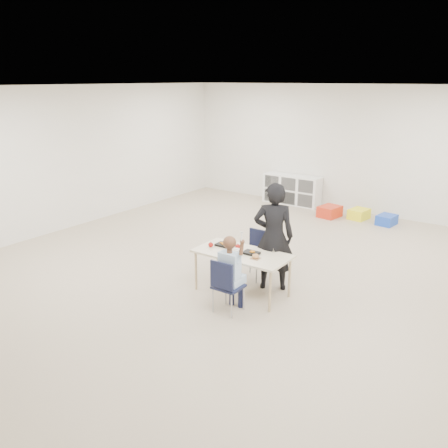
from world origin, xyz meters
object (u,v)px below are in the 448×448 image
Objects in this scene: table at (242,273)px; adult at (273,237)px; cubby_shelf at (292,190)px; chair_near at (229,285)px; child at (229,270)px.

table is 0.68m from adult.
chair_near is at bearing -70.51° from cubby_shelf.
table is 1.16× the size of child.
child is at bearing 54.98° from adult.
cubby_shelf is 0.90× the size of adult.
child is 0.82× the size of cubby_shelf.
chair_near is 0.63× the size of child.
adult is at bearing 83.61° from chair_near.
child reaches higher than chair_near.
cubby_shelf is (-1.76, 4.87, 0.04)m from table.
adult reaches higher than child.
cubby_shelf is at bearing 109.41° from table.
adult is (0.10, 0.96, 0.41)m from chair_near.
child is 0.99m from adult.
table is 5.18m from cubby_shelf.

